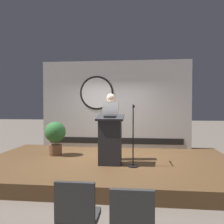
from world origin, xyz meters
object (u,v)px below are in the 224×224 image
object	(u,v)px
podium	(110,140)
potted_plant	(55,135)
speaker_person	(111,126)
audience_chair_left	(132,223)
audience_chair_right	(78,213)
microphone_stand	(133,144)

from	to	relation	value
podium	potted_plant	world-z (taller)	podium
speaker_person	audience_chair_left	xyz separation A→B (m)	(0.65, -3.58, -0.67)
podium	audience_chair_left	xyz separation A→B (m)	(0.61, -3.10, -0.39)
potted_plant	podium	bearing A→B (deg)	-26.89
speaker_person	audience_chair_left	distance (m)	3.70
audience_chair_right	microphone_stand	bearing A→B (deg)	79.00
speaker_person	podium	bearing A→B (deg)	-85.24
potted_plant	speaker_person	bearing A→B (deg)	-12.49
microphone_stand	potted_plant	size ratio (longest dim) A/B	1.51
podium	potted_plant	distance (m)	1.85
audience_chair_right	podium	bearing A→B (deg)	89.78
potted_plant	microphone_stand	bearing A→B (deg)	-22.83
microphone_stand	potted_plant	distance (m)	2.38
podium	audience_chair_right	world-z (taller)	podium
podium	microphone_stand	distance (m)	0.56
podium	audience_chair_left	world-z (taller)	podium
audience_chair_right	audience_chair_left	bearing A→B (deg)	-13.82
audience_chair_left	potted_plant	bearing A→B (deg)	119.81
potted_plant	audience_chair_right	size ratio (longest dim) A/B	1.06
audience_chair_left	microphone_stand	bearing A→B (deg)	91.16
speaker_person	potted_plant	bearing A→B (deg)	167.51
potted_plant	audience_chair_left	xyz separation A→B (m)	(2.26, -3.94, -0.37)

